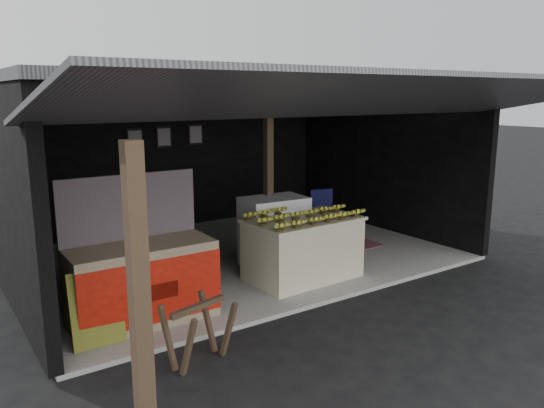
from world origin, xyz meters
TOP-DOWN VIEW (x-y plane):
  - ground at (0.00, 0.00)m, footprint 80.00×80.00m
  - concrete_slab at (0.00, 2.50)m, footprint 7.00×5.00m
  - shophouse at (0.00, 2.82)m, footprint 7.40×7.29m
  - banana_table at (0.24, 0.90)m, footprint 1.70×1.07m
  - banana_pile at (0.24, 0.90)m, footprint 1.57×0.97m
  - white_crate at (0.24, 1.65)m, footprint 1.05×0.75m
  - neighbor_stall at (-2.30, 0.79)m, footprint 1.72×0.78m
  - green_signboard at (-2.95, 0.44)m, footprint 0.57×0.16m
  - sawhorse at (-2.18, -0.46)m, footprint 0.72×0.71m
  - water_barrel at (1.04, 1.26)m, footprint 0.31×0.31m
  - plastic_chair at (1.90, 2.41)m, footprint 0.56×0.56m
  - magenta_rug at (1.80, 1.91)m, footprint 1.51×1.02m
  - picture_frames at (-0.17, 4.89)m, footprint 1.62×0.04m

SIDE VIEW (x-z plane):
  - ground at x=0.00m, z-range 0.00..0.00m
  - concrete_slab at x=0.00m, z-range 0.00..0.06m
  - magenta_rug at x=1.80m, z-range 0.06..0.07m
  - water_barrel at x=1.04m, z-range 0.06..0.52m
  - sawhorse at x=-2.18m, z-range 0.09..0.75m
  - green_signboard at x=-2.95m, z-range 0.06..0.92m
  - banana_table at x=0.24m, z-range 0.06..0.98m
  - neighbor_stall at x=-2.30m, z-range -0.30..1.47m
  - white_crate at x=0.24m, z-range 0.06..1.17m
  - plastic_chair at x=1.90m, z-range 0.15..1.09m
  - banana_pile at x=0.24m, z-range 0.98..1.16m
  - picture_frames at x=-0.17m, z-range 1.70..2.16m
  - shophouse at x=0.00m, z-range 0.59..3.61m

